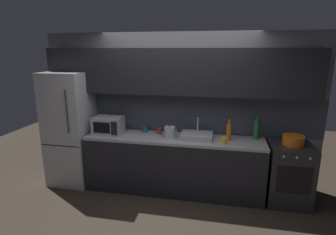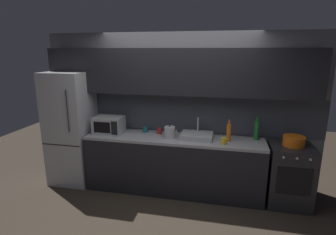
% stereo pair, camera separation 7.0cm
% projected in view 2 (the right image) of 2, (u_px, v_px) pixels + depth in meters
% --- Properties ---
extents(ground_plane, '(10.00, 10.00, 0.00)m').
position_uv_depth(ground_plane, '(160.00, 223.00, 3.53)').
color(ground_plane, '#2D261E').
extents(back_wall, '(4.51, 0.44, 2.50)m').
position_uv_depth(back_wall, '(177.00, 93.00, 4.29)').
color(back_wall, slate).
rests_on(back_wall, ground).
extents(counter_run, '(2.77, 0.60, 0.90)m').
position_uv_depth(counter_run, '(173.00, 164.00, 4.28)').
color(counter_run, black).
rests_on(counter_run, ground).
extents(refrigerator, '(0.68, 0.69, 1.88)m').
position_uv_depth(refrigerator, '(71.00, 128.00, 4.53)').
color(refrigerator, '#B7BABF').
rests_on(refrigerator, ground).
extents(oven_range, '(0.60, 0.62, 0.90)m').
position_uv_depth(oven_range, '(289.00, 175.00, 3.92)').
color(oven_range, '#232326').
rests_on(oven_range, ground).
extents(microwave, '(0.46, 0.35, 0.27)m').
position_uv_depth(microwave, '(109.00, 125.00, 4.38)').
color(microwave, '#A8AAAF').
rests_on(microwave, counter_run).
extents(sink_basin, '(0.48, 0.38, 0.30)m').
position_uv_depth(sink_basin, '(197.00, 136.00, 4.11)').
color(sink_basin, '#ADAFB5').
rests_on(sink_basin, counter_run).
extents(kettle, '(0.20, 0.17, 0.20)m').
position_uv_depth(kettle, '(170.00, 132.00, 4.12)').
color(kettle, '#B7BABF').
rests_on(kettle, counter_run).
extents(wine_bottle_orange, '(0.07, 0.07, 0.33)m').
position_uv_depth(wine_bottle_orange, '(229.00, 132.00, 3.97)').
color(wine_bottle_orange, orange).
rests_on(wine_bottle_orange, counter_run).
extents(wine_bottle_green, '(0.08, 0.08, 0.36)m').
position_uv_depth(wine_bottle_green, '(257.00, 130.00, 4.04)').
color(wine_bottle_green, '#1E6B2D').
rests_on(wine_bottle_green, counter_run).
extents(mug_red, '(0.07, 0.07, 0.09)m').
position_uv_depth(mug_red, '(159.00, 131.00, 4.34)').
color(mug_red, '#A82323').
rests_on(mug_red, counter_run).
extents(mug_yellow, '(0.08, 0.08, 0.10)m').
position_uv_depth(mug_yellow, '(224.00, 141.00, 3.86)').
color(mug_yellow, gold).
rests_on(mug_yellow, counter_run).
extents(mug_teal, '(0.08, 0.08, 0.09)m').
position_uv_depth(mug_teal, '(145.00, 129.00, 4.44)').
color(mug_teal, '#19666B').
rests_on(mug_teal, counter_run).
extents(cooking_pot, '(0.30, 0.30, 0.14)m').
position_uv_depth(cooking_pot, '(294.00, 141.00, 3.79)').
color(cooking_pot, orange).
rests_on(cooking_pot, oven_range).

